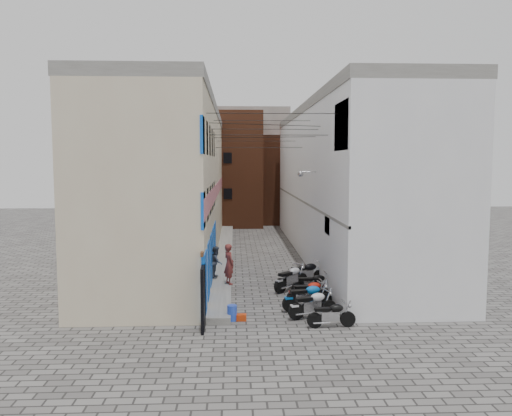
{
  "coord_description": "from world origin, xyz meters",
  "views": [
    {
      "loc": [
        -1.45,
        -16.97,
        5.68
      ],
      "look_at": [
        -0.19,
        11.89,
        3.0
      ],
      "focal_mm": 35.0,
      "sensor_mm": 36.0,
      "label": 1
    }
  ],
  "objects": [
    {
      "name": "building_far_brick_right",
      "position": [
        3.0,
        30.0,
        4.0
      ],
      "size": [
        5.0,
        6.0,
        8.0
      ],
      "primitive_type": "cube",
      "color": "brown",
      "rests_on": "ground"
    },
    {
      "name": "far_shopfront",
      "position": [
        0.0,
        25.2,
        1.2
      ],
      "size": [
        2.0,
        0.3,
        2.4
      ],
      "primitive_type": "cube",
      "color": "black",
      "rests_on": "ground"
    },
    {
      "name": "building_right",
      "position": [
        5.0,
        13.0,
        4.51
      ],
      "size": [
        5.94,
        26.0,
        9.0
      ],
      "color": "silver",
      "rests_on": "ground"
    },
    {
      "name": "building_far_concrete",
      "position": [
        0.0,
        34.0,
        5.5
      ],
      "size": [
        8.0,
        5.0,
        11.0
      ],
      "primitive_type": "cube",
      "color": "slate",
      "rests_on": "ground"
    },
    {
      "name": "overhead_wires",
      "position": [
        0.0,
        7.64,
        7.12
      ],
      "size": [
        5.8,
        13.02,
        1.32
      ],
      "color": "black",
      "rests_on": "ground"
    },
    {
      "name": "water_jug_near",
      "position": [
        -1.55,
        0.5,
        0.22
      ],
      "size": [
        0.3,
        0.3,
        0.45
      ],
      "primitive_type": "cylinder",
      "rotation": [
        0.0,
        0.0,
        -0.06
      ],
      "color": "#245AB4",
      "rests_on": "ground"
    },
    {
      "name": "water_jug_far",
      "position": [
        -1.55,
        0.5,
        0.28
      ],
      "size": [
        0.41,
        0.41,
        0.56
      ],
      "primitive_type": "cylinder",
      "rotation": [
        0.0,
        0.0,
        0.17
      ],
      "color": "blue",
      "rests_on": "ground"
    },
    {
      "name": "red_crate",
      "position": [
        -1.22,
        0.5,
        0.11
      ],
      "size": [
        0.37,
        0.28,
        0.22
      ],
      "primitive_type": "cube",
      "rotation": [
        0.0,
        0.0,
        -0.04
      ],
      "color": "#B7320D",
      "rests_on": "ground"
    },
    {
      "name": "person_a",
      "position": [
        -1.7,
        4.88,
        1.16
      ],
      "size": [
        0.68,
        0.78,
        1.81
      ],
      "primitive_type": "imported",
      "rotation": [
        0.0,
        0.0,
        2.03
      ],
      "color": "maroon",
      "rests_on": "plinth"
    },
    {
      "name": "plinth",
      "position": [
        -2.05,
        13.0,
        0.12
      ],
      "size": [
        0.9,
        26.0,
        0.25
      ],
      "primitive_type": "cube",
      "color": "slate",
      "rests_on": "ground"
    },
    {
      "name": "building_left",
      "position": [
        -4.98,
        12.95,
        4.5
      ],
      "size": [
        5.1,
        27.0,
        9.0
      ],
      "color": "beige",
      "rests_on": "ground"
    },
    {
      "name": "motorcycle_c",
      "position": [
        1.33,
        1.57,
        0.59
      ],
      "size": [
        2.11,
        1.09,
        1.17
      ],
      "primitive_type": null,
      "rotation": [
        0.0,
        0.0,
        -1.34
      ],
      "color": "#0B59AB",
      "rests_on": "ground"
    },
    {
      "name": "motorcycle_e",
      "position": [
        1.9,
        3.65,
        0.56
      ],
      "size": [
        1.93,
        0.63,
        1.11
      ],
      "primitive_type": null,
      "rotation": [
        0.0,
        0.0,
        -1.56
      ],
      "color": "black",
      "rests_on": "ground"
    },
    {
      "name": "motorcycle_g",
      "position": [
        1.86,
        5.61,
        0.6
      ],
      "size": [
        2.18,
        1.26,
        1.2
      ],
      "primitive_type": null,
      "rotation": [
        0.0,
        0.0,
        -1.26
      ],
      "color": "black",
      "rests_on": "ground"
    },
    {
      "name": "motorcycle_a",
      "position": [
        1.86,
        -0.39,
        0.49
      ],
      "size": [
        1.74,
        0.65,
        0.99
      ],
      "primitive_type": null,
      "rotation": [
        0.0,
        0.0,
        -1.51
      ],
      "color": "black",
      "rests_on": "ground"
    },
    {
      "name": "motorcycle_d",
      "position": [
        1.54,
        2.48,
        0.53
      ],
      "size": [
        1.89,
        0.76,
        1.07
      ],
      "primitive_type": null,
      "rotation": [
        0.0,
        0.0,
        -1.47
      ],
      "color": "#AF1A0C",
      "rests_on": "ground"
    },
    {
      "name": "person_b",
      "position": [
        -2.31,
        6.18,
        0.99
      ],
      "size": [
        0.64,
        0.78,
        1.49
      ],
      "primitive_type": "imported",
      "rotation": [
        0.0,
        0.0,
        1.46
      ],
      "color": "#364051",
      "rests_on": "plinth"
    },
    {
      "name": "ground",
      "position": [
        0.0,
        0.0,
        0.0
      ],
      "size": [
        90.0,
        90.0,
        0.0
      ],
      "primitive_type": "plane",
      "color": "#53504E",
      "rests_on": "ground"
    },
    {
      "name": "motorcycle_f",
      "position": [
        1.05,
        4.62,
        0.61
      ],
      "size": [
        2.0,
        1.91,
        1.22
      ],
      "primitive_type": null,
      "rotation": [
        0.0,
        0.0,
        -0.83
      ],
      "color": "#B1B0B5",
      "rests_on": "ground"
    },
    {
      "name": "motorcycle_b",
      "position": [
        1.39,
        0.68,
        0.56
      ],
      "size": [
        2.02,
        1.17,
        1.11
      ],
      "primitive_type": null,
      "rotation": [
        0.0,
        0.0,
        -1.26
      ],
      "color": "silver",
      "rests_on": "ground"
    },
    {
      "name": "building_far_brick_left",
      "position": [
        -2.0,
        28.0,
        5.0
      ],
      "size": [
        6.0,
        6.0,
        10.0
      ],
      "primitive_type": "cube",
      "color": "brown",
      "rests_on": "ground"
    }
  ]
}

